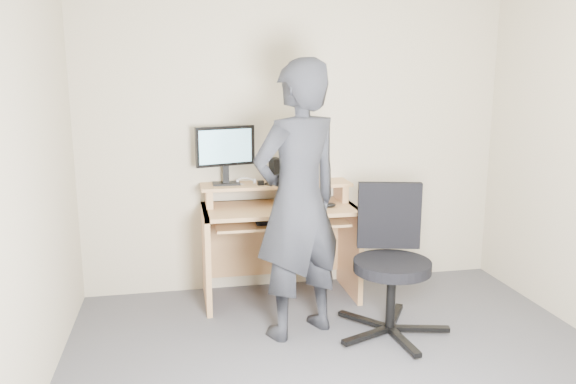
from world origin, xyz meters
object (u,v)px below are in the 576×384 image
object	(u,v)px
desk	(278,229)
person	(298,202)
office_chair	(391,255)
monitor	(226,150)

from	to	relation	value
desk	person	distance (m)	0.82
office_chair	person	world-z (taller)	person
office_chair	monitor	bearing A→B (deg)	153.22
desk	monitor	distance (m)	0.76
desk	person	size ratio (longest dim) A/B	0.64
desk	monitor	bearing A→B (deg)	167.25
office_chair	person	xyz separation A→B (m)	(-0.64, 0.07, 0.39)
office_chair	desk	bearing A→B (deg)	142.59
monitor	office_chair	xyz separation A→B (m)	(1.04, -0.89, -0.64)
monitor	person	bearing A→B (deg)	-81.01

